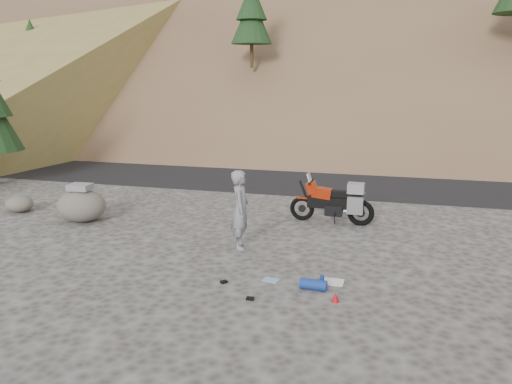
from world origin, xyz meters
TOP-DOWN VIEW (x-y plane):
  - ground at (0.00, 0.00)m, footprint 140.00×140.00m
  - road at (0.00, 9.00)m, footprint 120.00×7.00m
  - motorcycle at (1.39, 2.83)m, footprint 2.26×0.68m
  - man at (-0.47, 0.32)m, footprint 0.54×0.72m
  - boulder at (-5.23, 1.24)m, footprint 1.50×1.34m
  - small_rock at (-7.54, 1.60)m, footprint 0.92×0.86m
  - gear_white_cloth at (1.79, -1.12)m, footprint 0.40×0.36m
  - gear_blue_mat at (1.47, -1.55)m, footprint 0.50×0.22m
  - gear_bottle at (1.61, -1.41)m, footprint 0.10×0.10m
  - gear_funnel at (1.92, -1.96)m, footprint 0.17×0.17m
  - gear_glove_a at (0.46, -2.26)m, footprint 0.14×0.11m
  - gear_glove_b at (-0.22, -1.69)m, footprint 0.15×0.16m
  - gear_blue_cloth at (0.62, -1.34)m, footprint 0.33×0.27m

SIDE VIEW (x-z plane):
  - ground at x=0.00m, z-range 0.00..0.00m
  - road at x=0.00m, z-range -0.03..0.03m
  - man at x=-0.47m, z-range -0.90..0.90m
  - gear_blue_cloth at x=0.62m, z-range 0.00..0.01m
  - gear_white_cloth at x=1.79m, z-range 0.00..0.01m
  - gear_glove_a at x=0.46m, z-range 0.00..0.04m
  - gear_glove_b at x=-0.22m, z-range 0.00..0.04m
  - gear_funnel at x=1.92m, z-range 0.00..0.18m
  - gear_blue_mat at x=1.47m, z-range 0.00..0.20m
  - gear_bottle at x=1.61m, z-range 0.00..0.23m
  - small_rock at x=-7.54m, z-range 0.00..0.47m
  - boulder at x=-5.23m, z-range -0.07..0.98m
  - motorcycle at x=1.39m, z-range -0.10..1.24m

